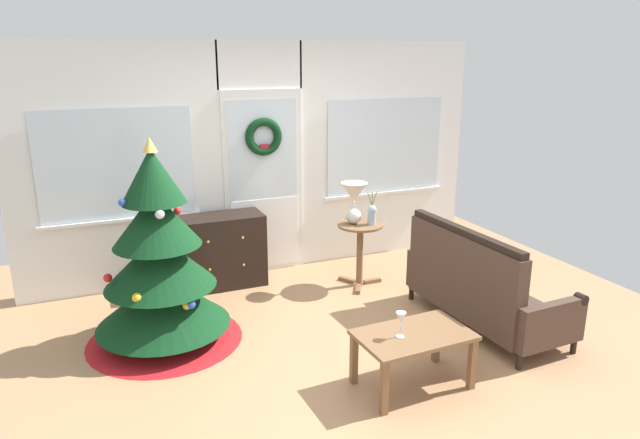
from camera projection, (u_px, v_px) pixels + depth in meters
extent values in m
plane|color=#AD7F56|center=(340.00, 350.00, 4.91)|extent=(6.76, 6.76, 0.00)
cube|color=white|center=(117.00, 171.00, 5.83)|extent=(2.15, 0.08, 2.55)
cube|color=white|center=(383.00, 152.00, 6.97)|extent=(2.15, 0.08, 2.55)
cube|color=white|center=(259.00, 65.00, 6.11)|extent=(0.94, 0.08, 0.50)
cube|color=silver|center=(263.00, 183.00, 6.43)|extent=(0.90, 0.05, 2.05)
cube|color=white|center=(265.00, 233.00, 6.57)|extent=(0.78, 0.02, 0.80)
cube|color=silver|center=(263.00, 150.00, 6.31)|extent=(0.78, 0.01, 1.10)
cube|color=silver|center=(117.00, 165.00, 5.76)|extent=(1.50, 0.01, 1.10)
cube|color=silver|center=(385.00, 146.00, 6.90)|extent=(1.50, 0.01, 1.10)
cube|color=silver|center=(122.00, 220.00, 5.90)|extent=(1.59, 0.06, 0.03)
cube|color=silver|center=(384.00, 193.00, 7.05)|extent=(1.59, 0.06, 0.03)
torus|color=black|center=(264.00, 137.00, 6.23)|extent=(0.41, 0.09, 0.41)
cube|color=red|center=(264.00, 149.00, 6.26)|extent=(0.10, 0.02, 0.10)
cylinder|color=#4C331E|center=(165.00, 329.00, 5.06)|extent=(0.10, 0.10, 0.20)
cone|color=red|center=(165.00, 334.00, 5.07)|extent=(1.34, 1.34, 0.10)
cone|color=#0F3819|center=(162.00, 300.00, 4.98)|extent=(1.15, 1.15, 0.46)
cone|color=#0F3819|center=(159.00, 260.00, 4.88)|extent=(0.94, 0.94, 0.46)
cone|color=#0F3819|center=(156.00, 219.00, 4.78)|extent=(0.73, 0.73, 0.46)
cone|color=#0F3819|center=(152.00, 176.00, 4.68)|extent=(0.53, 0.53, 0.46)
cone|color=#E0BC4C|center=(150.00, 145.00, 4.60)|extent=(0.12, 0.12, 0.12)
sphere|color=red|center=(108.00, 278.00, 4.75)|extent=(0.07, 0.07, 0.07)
sphere|color=gold|center=(137.00, 298.00, 4.56)|extent=(0.08, 0.08, 0.08)
sphere|color=silver|center=(152.00, 270.00, 5.35)|extent=(0.06, 0.06, 0.06)
sphere|color=#264CB2|center=(122.00, 203.00, 4.58)|extent=(0.06, 0.06, 0.06)
sphere|color=red|center=(177.00, 211.00, 5.00)|extent=(0.07, 0.07, 0.07)
sphere|color=gold|center=(187.00, 305.00, 4.67)|extent=(0.08, 0.08, 0.08)
sphere|color=silver|center=(160.00, 214.00, 4.53)|extent=(0.08, 0.08, 0.08)
sphere|color=#264CB2|center=(191.00, 304.00, 4.67)|extent=(0.08, 0.08, 0.08)
cube|color=black|center=(221.00, 251.00, 6.17)|extent=(0.90, 0.42, 0.78)
sphere|color=tan|center=(208.00, 242.00, 5.85)|extent=(0.03, 0.03, 0.03)
sphere|color=tan|center=(243.00, 238.00, 5.98)|extent=(0.03, 0.03, 0.03)
sphere|color=tan|center=(210.00, 270.00, 5.93)|extent=(0.03, 0.03, 0.03)
sphere|color=tan|center=(244.00, 265.00, 6.07)|extent=(0.03, 0.03, 0.03)
cylinder|color=black|center=(574.00, 345.00, 4.84)|extent=(0.05, 0.05, 0.14)
cylinder|color=black|center=(459.00, 283.00, 6.15)|extent=(0.05, 0.05, 0.14)
cylinder|color=black|center=(519.00, 361.00, 4.59)|extent=(0.05, 0.05, 0.14)
cylinder|color=black|center=(411.00, 292.00, 5.90)|extent=(0.05, 0.05, 0.14)
cube|color=#473328|center=(486.00, 302.00, 5.33)|extent=(0.78, 1.48, 0.14)
cube|color=#473328|center=(462.00, 269.00, 5.10)|extent=(0.18, 1.45, 0.62)
cube|color=black|center=(465.00, 232.00, 5.00)|extent=(0.14, 1.42, 0.06)
cube|color=#473328|center=(552.00, 325.00, 4.63)|extent=(0.67, 0.12, 0.38)
cylinder|color=black|center=(581.00, 299.00, 4.70)|extent=(0.09, 0.09, 0.09)
cube|color=#473328|center=(436.00, 264.00, 5.96)|extent=(0.67, 0.12, 0.38)
cylinder|color=black|center=(460.00, 244.00, 6.04)|extent=(0.09, 0.09, 0.09)
cylinder|color=brown|center=(360.00, 225.00, 6.08)|extent=(0.48, 0.48, 0.02)
cylinder|color=brown|center=(360.00, 256.00, 6.18)|extent=(0.07, 0.07, 0.67)
cube|color=brown|center=(372.00, 281.00, 6.33)|extent=(0.20, 0.05, 0.04)
cube|color=brown|center=(347.00, 280.00, 6.36)|extent=(0.14, 0.20, 0.04)
cube|color=brown|center=(358.00, 289.00, 6.11)|extent=(0.14, 0.20, 0.04)
sphere|color=silver|center=(354.00, 216.00, 6.07)|extent=(0.16, 0.16, 0.16)
cylinder|color=silver|center=(354.00, 204.00, 6.03)|extent=(0.02, 0.02, 0.06)
cone|color=silver|center=(354.00, 192.00, 6.00)|extent=(0.28, 0.28, 0.20)
cylinder|color=#99ADBC|center=(372.00, 217.00, 6.04)|extent=(0.09, 0.09, 0.16)
sphere|color=#99ADBC|center=(372.00, 210.00, 6.02)|extent=(0.10, 0.10, 0.10)
cylinder|color=#4C7042|center=(370.00, 201.00, 5.98)|extent=(0.07, 0.01, 0.17)
cylinder|color=#4C7042|center=(372.00, 200.00, 5.99)|extent=(0.01, 0.01, 0.18)
cylinder|color=#4C7042|center=(374.00, 200.00, 6.00)|extent=(0.07, 0.01, 0.17)
cube|color=brown|center=(414.00, 335.00, 4.27)|extent=(0.86, 0.55, 0.03)
cube|color=brown|center=(384.00, 388.00, 3.98)|extent=(0.05, 0.05, 0.41)
cube|color=brown|center=(472.00, 364.00, 4.29)|extent=(0.05, 0.05, 0.41)
cube|color=brown|center=(354.00, 359.00, 4.37)|extent=(0.05, 0.05, 0.41)
cube|color=brown|center=(437.00, 338.00, 4.68)|extent=(0.05, 0.05, 0.41)
cylinder|color=silver|center=(400.00, 336.00, 4.21)|extent=(0.06, 0.06, 0.01)
cylinder|color=silver|center=(400.00, 330.00, 4.19)|extent=(0.01, 0.01, 0.10)
cone|color=silver|center=(401.00, 318.00, 4.17)|extent=(0.08, 0.08, 0.09)
cube|color=red|center=(203.00, 330.00, 5.03)|extent=(0.21, 0.19, 0.21)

